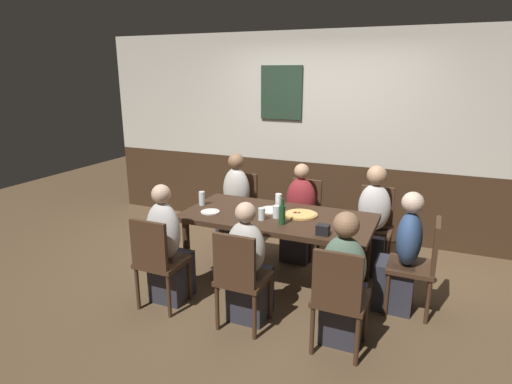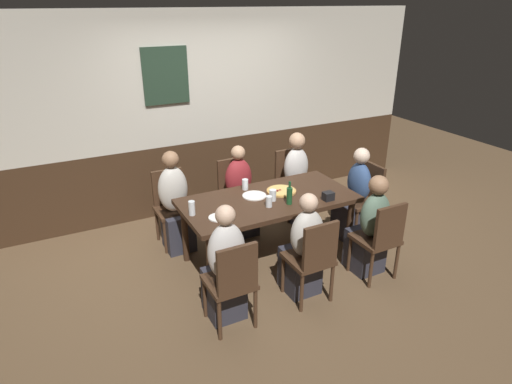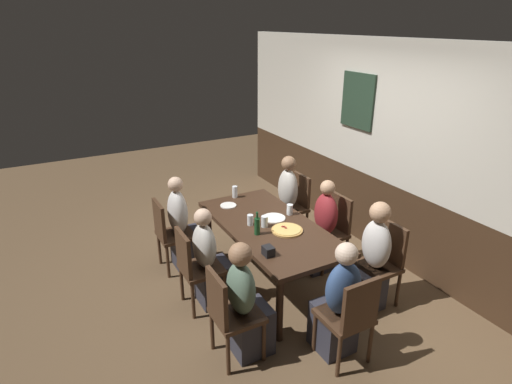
# 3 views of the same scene
# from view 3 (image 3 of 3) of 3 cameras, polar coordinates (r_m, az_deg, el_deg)

# --- Properties ---
(ground_plane) EXTENTS (12.00, 12.00, 0.00)m
(ground_plane) POSITION_cam_3_polar(r_m,az_deg,el_deg) (4.87, 1.76, -12.27)
(ground_plane) COLOR brown
(wall_back) EXTENTS (6.40, 0.13, 2.60)m
(wall_back) POSITION_cam_3_polar(r_m,az_deg,el_deg) (5.26, 17.71, 5.12)
(wall_back) COLOR #3D2819
(wall_back) RESTS_ON ground_plane
(dining_table) EXTENTS (1.86, 0.91, 0.74)m
(dining_table) POSITION_cam_3_polar(r_m,az_deg,el_deg) (4.53, 1.85, -5.34)
(dining_table) COLOR #382316
(dining_table) RESTS_ON ground_plane
(chair_mid_near) EXTENTS (0.40, 0.40, 0.88)m
(chair_mid_near) POSITION_cam_3_polar(r_m,az_deg,el_deg) (4.30, -8.40, -9.82)
(chair_mid_near) COLOR #422B1C
(chair_mid_near) RESTS_ON ground_plane
(chair_right_far) EXTENTS (0.40, 0.40, 0.88)m
(chair_right_far) POSITION_cam_3_polar(r_m,az_deg,el_deg) (4.53, 16.87, -8.80)
(chair_right_far) COLOR #422B1C
(chair_right_far) RESTS_ON ground_plane
(chair_left_near) EXTENTS (0.40, 0.40, 0.88)m
(chair_left_near) POSITION_cam_3_polar(r_m,az_deg,el_deg) (4.98, -11.73, -5.29)
(chair_left_near) COLOR #422B1C
(chair_left_near) RESTS_ON ground_plane
(chair_right_near) EXTENTS (0.40, 0.40, 0.88)m
(chair_right_near) POSITION_cam_3_polar(r_m,az_deg,el_deg) (3.67, -3.71, -15.92)
(chair_right_near) COLOR #422B1C
(chair_right_near) RESTS_ON ground_plane
(chair_mid_far) EXTENTS (0.40, 0.40, 0.88)m
(chair_mid_far) POSITION_cam_3_polar(r_m,az_deg,el_deg) (5.05, 10.41, -4.76)
(chair_mid_far) COLOR #422B1C
(chair_mid_far) RESTS_ON ground_plane
(chair_head_east) EXTENTS (0.40, 0.40, 0.88)m
(chair_head_east) POSITION_cam_3_polar(r_m,az_deg,el_deg) (3.71, 12.76, -16.07)
(chair_head_east) COLOR #422B1C
(chair_head_east) RESTS_ON ground_plane
(chair_left_far) EXTENTS (0.40, 0.40, 0.88)m
(chair_left_far) POSITION_cam_3_polar(r_m,az_deg,el_deg) (5.65, 5.29, -1.48)
(chair_left_far) COLOR #422B1C
(chair_left_far) RESTS_ON ground_plane
(person_mid_near) EXTENTS (0.34, 0.37, 1.09)m
(person_mid_near) POSITION_cam_3_polar(r_m,az_deg,el_deg) (4.37, -6.31, -9.80)
(person_mid_near) COLOR #2D2D38
(person_mid_near) RESTS_ON ground_plane
(person_right_far) EXTENTS (0.34, 0.37, 1.16)m
(person_right_far) POSITION_cam_3_polar(r_m,az_deg,el_deg) (4.43, 15.36, -9.40)
(person_right_far) COLOR #2D2D38
(person_right_far) RESTS_ON ground_plane
(person_left_near) EXTENTS (0.34, 0.37, 1.15)m
(person_left_near) POSITION_cam_3_polar(r_m,az_deg,el_deg) (5.03, -9.95, -5.07)
(person_left_near) COLOR #2D2D38
(person_left_near) RESTS_ON ground_plane
(person_right_near) EXTENTS (0.34, 0.37, 1.11)m
(person_right_near) POSITION_cam_3_polar(r_m,az_deg,el_deg) (3.74, -1.35, -15.52)
(person_right_near) COLOR #2D2D38
(person_right_near) RESTS_ON ground_plane
(person_mid_far) EXTENTS (0.34, 0.37, 1.11)m
(person_mid_far) POSITION_cam_3_polar(r_m,az_deg,el_deg) (4.98, 8.89, -5.54)
(person_mid_far) COLOR #2D2D38
(person_mid_far) RESTS_ON ground_plane
(person_head_east) EXTENTS (0.37, 0.34, 1.12)m
(person_head_east) POSITION_cam_3_polar(r_m,az_deg,el_deg) (3.82, 11.09, -15.13)
(person_head_east) COLOR #2D2D38
(person_head_east) RESTS_ON ground_plane
(person_left_far) EXTENTS (0.34, 0.37, 1.17)m
(person_left_far) POSITION_cam_3_polar(r_m,az_deg,el_deg) (5.57, 3.90, -1.84)
(person_left_far) COLOR #2D2D38
(person_left_far) RESTS_ON ground_plane
(pizza) EXTENTS (0.33, 0.33, 0.03)m
(pizza) POSITION_cam_3_polar(r_m,az_deg,el_deg) (4.37, 4.25, -5.18)
(pizza) COLOR tan
(pizza) RESTS_ON dining_table
(beer_glass_tall) EXTENTS (0.07, 0.07, 0.12)m
(beer_glass_tall) POSITION_cam_3_polar(r_m,az_deg,el_deg) (4.43, 1.18, -4.09)
(beer_glass_tall) COLOR silver
(beer_glass_tall) RESTS_ON dining_table
(tumbler_water) EXTENTS (0.07, 0.07, 0.12)m
(tumbler_water) POSITION_cam_3_polar(r_m,az_deg,el_deg) (4.72, 4.62, -2.47)
(tumbler_water) COLOR silver
(tumbler_water) RESTS_ON dining_table
(pint_glass_amber) EXTENTS (0.06, 0.06, 0.15)m
(pint_glass_amber) POSITION_cam_3_polar(r_m,az_deg,el_deg) (5.16, -2.87, -0.07)
(pint_glass_amber) COLOR silver
(pint_glass_amber) RESTS_ON dining_table
(highball_clear) EXTENTS (0.07, 0.07, 0.12)m
(highball_clear) POSITION_cam_3_polar(r_m,az_deg,el_deg) (4.47, -0.79, -3.88)
(highball_clear) COLOR silver
(highball_clear) RESTS_ON dining_table
(beer_bottle_green) EXTENTS (0.06, 0.06, 0.25)m
(beer_bottle_green) POSITION_cam_3_polar(r_m,az_deg,el_deg) (4.26, 0.16, -4.61)
(beer_bottle_green) COLOR #194723
(beer_bottle_green) RESTS_ON dining_table
(plate_white_large) EXTENTS (0.26, 0.26, 0.01)m
(plate_white_large) POSITION_cam_3_polar(r_m,az_deg,el_deg) (4.63, 2.44, -3.56)
(plate_white_large) COLOR white
(plate_white_large) RESTS_ON dining_table
(plate_white_small) EXTENTS (0.19, 0.19, 0.01)m
(plate_white_small) POSITION_cam_3_polar(r_m,az_deg,el_deg) (4.94, -3.80, -1.84)
(plate_white_small) COLOR white
(plate_white_small) RESTS_ON dining_table
(condiment_caddy) EXTENTS (0.11, 0.09, 0.09)m
(condiment_caddy) POSITION_cam_3_polar(r_m,az_deg,el_deg) (3.92, 1.69, -8.05)
(condiment_caddy) COLOR black
(condiment_caddy) RESTS_ON dining_table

